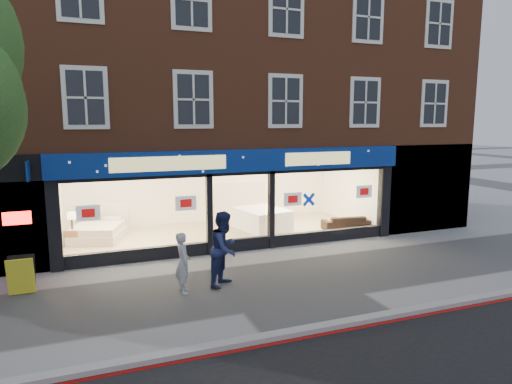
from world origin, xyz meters
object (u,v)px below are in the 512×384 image
display_bed (99,230)px  mattress_stack (262,219)px  pedestrian_grey (183,263)px  pedestrian_blue (225,248)px  sofa (346,222)px  a_board (21,275)px

display_bed → mattress_stack: 5.89m
display_bed → pedestrian_grey: (1.73, -5.76, 0.34)m
pedestrian_blue → mattress_stack: bearing=13.3°
display_bed → sofa: 9.00m
display_bed → a_board: display_bed is taller
display_bed → sofa: (8.82, -1.82, -0.05)m
sofa → pedestrian_grey: 8.12m
pedestrian_grey → pedestrian_blue: size_ratio=0.79×
sofa → pedestrian_blue: bearing=40.9°
a_board → mattress_stack: bearing=27.0°
mattress_stack → a_board: size_ratio=2.37×
display_bed → a_board: 4.86m
display_bed → pedestrian_grey: bearing=-53.9°
pedestrian_blue → display_bed: bearing=71.5°
mattress_stack → sofa: (2.96, -1.17, -0.13)m
mattress_stack → pedestrian_blue: bearing=-121.4°
sofa → pedestrian_blue: 7.10m
a_board → pedestrian_grey: (3.69, -1.31, 0.28)m
sofa → pedestrian_grey: pedestrian_grey is taller
mattress_stack → a_board: a_board is taller
sofa → pedestrian_blue: pedestrian_blue is taller
display_bed → a_board: bearing=-94.4°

